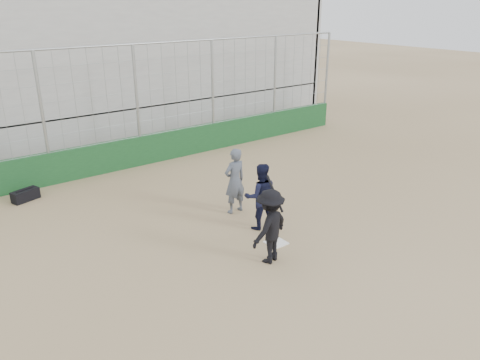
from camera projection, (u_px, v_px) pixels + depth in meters
ground at (276, 243)px, 10.92m from camera, size 90.00×90.00×0.00m
home_plate at (276, 243)px, 10.91m from camera, size 0.44×0.44×0.02m
backstop at (140, 138)px, 15.77m from camera, size 18.10×0.25×4.04m
bleachers at (81, 63)px, 18.73m from camera, size 20.25×6.70×6.98m
batter_at_plate at (270, 226)px, 9.90m from camera, size 1.20×0.89×1.82m
catcher_crouched at (260, 207)px, 11.43m from camera, size 1.00×0.90×1.15m
umpire at (235, 184)px, 12.24m from camera, size 0.66×0.45×1.59m
equipment_bag at (25, 195)px, 13.18m from camera, size 0.80×0.53×0.35m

